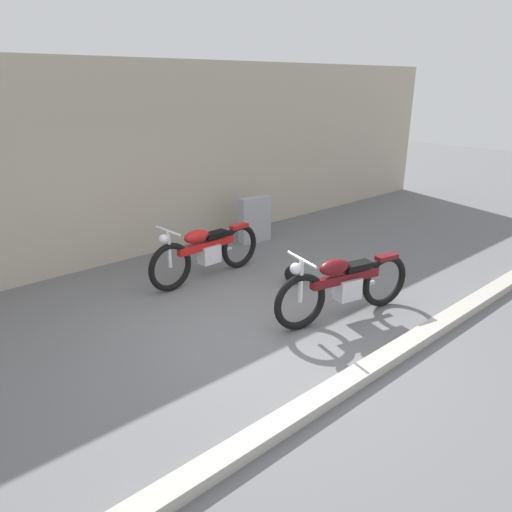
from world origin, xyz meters
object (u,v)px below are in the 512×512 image
motorcycle_red (206,251)px  motorcycle_maroon (344,285)px  helmet (293,274)px  stone_marker (255,220)px

motorcycle_red → motorcycle_maroon: motorcycle_maroon is taller
helmet → motorcycle_maroon: size_ratio=0.13×
stone_marker → helmet: bearing=-114.8°
motorcycle_red → motorcycle_maroon: bearing=101.6°
stone_marker → motorcycle_red: size_ratio=0.42×
helmet → motorcycle_red: 1.45m
stone_marker → motorcycle_maroon: size_ratio=0.42×
stone_marker → motorcycle_maroon: bearing=-111.2°
stone_marker → helmet: stone_marker is taller
helmet → stone_marker: bearing=65.2°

